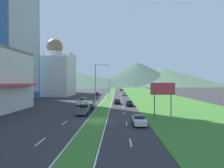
% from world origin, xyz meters
% --- Properties ---
extents(ground_plane, '(600.00, 600.00, 0.00)m').
position_xyz_m(ground_plane, '(0.00, 0.00, 0.00)').
color(ground_plane, '#2D2D30').
extents(grass_median, '(3.20, 240.00, 0.06)m').
position_xyz_m(grass_median, '(0.00, 60.00, 0.03)').
color(grass_median, '#387028').
rests_on(grass_median, ground_plane).
extents(grass_verge_right, '(24.00, 240.00, 0.06)m').
position_xyz_m(grass_verge_right, '(20.60, 60.00, 0.03)').
color(grass_verge_right, '#387028').
rests_on(grass_verge_right, ground_plane).
extents(lane_dash_left_1, '(0.16, 2.80, 0.01)m').
position_xyz_m(lane_dash_left_1, '(-5.10, -10.75, 0.01)').
color(lane_dash_left_1, silver).
rests_on(lane_dash_left_1, ground_plane).
extents(lane_dash_left_2, '(0.16, 2.80, 0.01)m').
position_xyz_m(lane_dash_left_2, '(-5.10, -1.51, 0.01)').
color(lane_dash_left_2, silver).
rests_on(lane_dash_left_2, ground_plane).
extents(lane_dash_left_3, '(0.16, 2.80, 0.01)m').
position_xyz_m(lane_dash_left_3, '(-5.10, 7.74, 0.01)').
color(lane_dash_left_3, silver).
rests_on(lane_dash_left_3, ground_plane).
extents(lane_dash_left_4, '(0.16, 2.80, 0.01)m').
position_xyz_m(lane_dash_left_4, '(-5.10, 16.98, 0.01)').
color(lane_dash_left_4, silver).
rests_on(lane_dash_left_4, ground_plane).
extents(lane_dash_left_5, '(0.16, 2.80, 0.01)m').
position_xyz_m(lane_dash_left_5, '(-5.10, 26.23, 0.01)').
color(lane_dash_left_5, silver).
rests_on(lane_dash_left_5, ground_plane).
extents(lane_dash_left_6, '(0.16, 2.80, 0.01)m').
position_xyz_m(lane_dash_left_6, '(-5.10, 35.47, 0.01)').
color(lane_dash_left_6, silver).
rests_on(lane_dash_left_6, ground_plane).
extents(lane_dash_left_7, '(0.16, 2.80, 0.01)m').
position_xyz_m(lane_dash_left_7, '(-5.10, 44.72, 0.01)').
color(lane_dash_left_7, silver).
rests_on(lane_dash_left_7, ground_plane).
extents(lane_dash_left_8, '(0.16, 2.80, 0.01)m').
position_xyz_m(lane_dash_left_8, '(-5.10, 53.96, 0.01)').
color(lane_dash_left_8, silver).
rests_on(lane_dash_left_8, ground_plane).
extents(lane_dash_left_9, '(0.16, 2.80, 0.01)m').
position_xyz_m(lane_dash_left_9, '(-5.10, 63.21, 0.01)').
color(lane_dash_left_9, silver).
rests_on(lane_dash_left_9, ground_plane).
extents(lane_dash_left_10, '(0.16, 2.80, 0.01)m').
position_xyz_m(lane_dash_left_10, '(-5.10, 72.45, 0.01)').
color(lane_dash_left_10, silver).
rests_on(lane_dash_left_10, ground_plane).
extents(lane_dash_right_1, '(0.16, 2.80, 0.01)m').
position_xyz_m(lane_dash_right_1, '(5.10, -10.75, 0.01)').
color(lane_dash_right_1, silver).
rests_on(lane_dash_right_1, ground_plane).
extents(lane_dash_right_2, '(0.16, 2.80, 0.01)m').
position_xyz_m(lane_dash_right_2, '(5.10, -1.51, 0.01)').
color(lane_dash_right_2, silver).
rests_on(lane_dash_right_2, ground_plane).
extents(lane_dash_right_3, '(0.16, 2.80, 0.01)m').
position_xyz_m(lane_dash_right_3, '(5.10, 7.74, 0.01)').
color(lane_dash_right_3, silver).
rests_on(lane_dash_right_3, ground_plane).
extents(lane_dash_right_4, '(0.16, 2.80, 0.01)m').
position_xyz_m(lane_dash_right_4, '(5.10, 16.98, 0.01)').
color(lane_dash_right_4, silver).
rests_on(lane_dash_right_4, ground_plane).
extents(lane_dash_right_5, '(0.16, 2.80, 0.01)m').
position_xyz_m(lane_dash_right_5, '(5.10, 26.23, 0.01)').
color(lane_dash_right_5, silver).
rests_on(lane_dash_right_5, ground_plane).
extents(lane_dash_right_6, '(0.16, 2.80, 0.01)m').
position_xyz_m(lane_dash_right_6, '(5.10, 35.47, 0.01)').
color(lane_dash_right_6, silver).
rests_on(lane_dash_right_6, ground_plane).
extents(lane_dash_right_7, '(0.16, 2.80, 0.01)m').
position_xyz_m(lane_dash_right_7, '(5.10, 44.72, 0.01)').
color(lane_dash_right_7, silver).
rests_on(lane_dash_right_7, ground_plane).
extents(lane_dash_right_8, '(0.16, 2.80, 0.01)m').
position_xyz_m(lane_dash_right_8, '(5.10, 53.96, 0.01)').
color(lane_dash_right_8, silver).
rests_on(lane_dash_right_8, ground_plane).
extents(lane_dash_right_9, '(0.16, 2.80, 0.01)m').
position_xyz_m(lane_dash_right_9, '(5.10, 63.21, 0.01)').
color(lane_dash_right_9, silver).
rests_on(lane_dash_right_9, ground_plane).
extents(lane_dash_right_10, '(0.16, 2.80, 0.01)m').
position_xyz_m(lane_dash_right_10, '(5.10, 72.45, 0.01)').
color(lane_dash_right_10, silver).
rests_on(lane_dash_right_10, ground_plane).
extents(edge_line_median_left, '(0.16, 240.00, 0.01)m').
position_xyz_m(edge_line_median_left, '(-1.75, 60.00, 0.01)').
color(edge_line_median_left, silver).
rests_on(edge_line_median_left, ground_plane).
extents(edge_line_median_right, '(0.16, 240.00, 0.01)m').
position_xyz_m(edge_line_median_right, '(1.75, 60.00, 0.01)').
color(edge_line_median_right, silver).
rests_on(edge_line_median_right, ground_plane).
extents(domed_building, '(16.61, 16.61, 27.63)m').
position_xyz_m(domed_building, '(-26.84, 54.78, 10.73)').
color(domed_building, silver).
rests_on(domed_building, ground_plane).
extents(midrise_colored, '(15.35, 15.35, 23.60)m').
position_xyz_m(midrise_colored, '(-30.86, 76.36, 11.80)').
color(midrise_colored, silver).
rests_on(midrise_colored, ground_plane).
extents(hill_far_left, '(195.92, 195.92, 20.78)m').
position_xyz_m(hill_far_left, '(-57.43, 235.31, 10.39)').
color(hill_far_left, '#3D5647').
rests_on(hill_far_left, ground_plane).
extents(hill_far_center, '(167.55, 167.55, 39.92)m').
position_xyz_m(hill_far_center, '(38.93, 275.96, 19.96)').
color(hill_far_center, '#3D5647').
rests_on(hill_far_center, ground_plane).
extents(hill_far_right, '(203.94, 203.94, 29.99)m').
position_xyz_m(hill_far_right, '(81.87, 280.20, 15.00)').
color(hill_far_right, '#47664C').
rests_on(hill_far_right, ground_plane).
extents(street_lamp_near, '(2.77, 0.45, 10.34)m').
position_xyz_m(street_lamp_near, '(-0.53, 5.02, 5.87)').
color(street_lamp_near, '#99999E').
rests_on(street_lamp_near, ground_plane).
extents(street_lamp_mid, '(3.52, 0.28, 8.03)m').
position_xyz_m(street_lamp_mid, '(0.04, 35.47, 4.75)').
color(street_lamp_mid, '#99999E').
rests_on(street_lamp_mid, ground_plane).
extents(street_lamp_far, '(3.54, 0.53, 10.70)m').
position_xyz_m(street_lamp_far, '(-0.00, 65.87, 6.14)').
color(street_lamp_far, '#99999E').
rests_on(street_lamp_far, ground_plane).
extents(billboard_roadside, '(4.78, 0.28, 6.61)m').
position_xyz_m(billboard_roadside, '(12.53, 4.42, 5.03)').
color(billboard_roadside, '#4C4C51').
rests_on(billboard_roadside, ground_plane).
extents(car_0, '(1.97, 4.25, 1.39)m').
position_xyz_m(car_0, '(6.96, 55.92, 0.73)').
color(car_0, '#B2B2B7').
rests_on(car_0, ground_plane).
extents(car_1, '(1.97, 4.01, 1.49)m').
position_xyz_m(car_1, '(3.54, 23.84, 0.77)').
color(car_1, black).
rests_on(car_1, ground_plane).
extents(car_2, '(1.98, 4.08, 1.51)m').
position_xyz_m(car_2, '(6.58, 98.99, 0.78)').
color(car_2, maroon).
rests_on(car_2, ground_plane).
extents(car_3, '(2.01, 4.55, 1.45)m').
position_xyz_m(car_3, '(-3.25, 12.50, 0.76)').
color(car_3, black).
rests_on(car_3, ground_plane).
extents(car_4, '(1.99, 4.39, 1.55)m').
position_xyz_m(car_4, '(7.02, -2.72, 0.80)').
color(car_4, silver).
rests_on(car_4, ground_plane).
extents(car_5, '(1.86, 4.41, 1.50)m').
position_xyz_m(car_5, '(6.97, 19.22, 0.76)').
color(car_5, black).
rests_on(car_5, ground_plane).
extents(car_6, '(2.01, 4.29, 1.46)m').
position_xyz_m(car_6, '(-6.87, 58.75, 0.75)').
color(car_6, navy).
rests_on(car_6, ground_plane).
extents(pickup_truck_0, '(2.18, 5.40, 2.00)m').
position_xyz_m(pickup_truck_0, '(-6.74, 21.01, 0.98)').
color(pickup_truck_0, silver).
rests_on(pickup_truck_0, ground_plane).
extents(pickup_truck_1, '(2.18, 5.40, 2.00)m').
position_xyz_m(pickup_truck_1, '(-3.42, 6.28, 0.98)').
color(pickup_truck_1, '#515459').
rests_on(pickup_truck_1, ground_plane).
extents(motorcycle_rider, '(0.36, 2.00, 1.80)m').
position_xyz_m(motorcycle_rider, '(-2.97, 18.40, 0.75)').
color(motorcycle_rider, black).
rests_on(motorcycle_rider, ground_plane).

